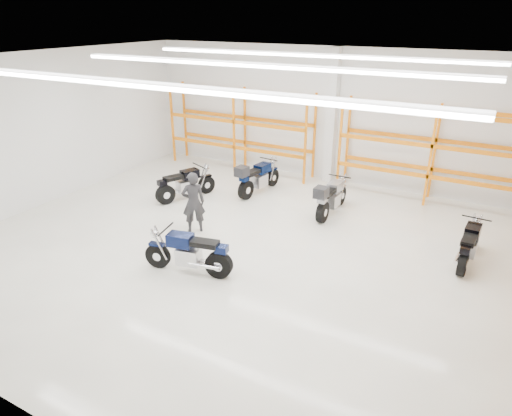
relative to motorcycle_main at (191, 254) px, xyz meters
The scene contains 11 objects.
ground 1.73m from the motorcycle_main, 72.39° to the left, with size 14.00×14.00×0.00m, color beige.
room_shell 3.26m from the motorcycle_main, 72.65° to the left, with size 14.02×12.02×4.51m.
motorcycle_main is the anchor object (origin of this frame).
motorcycle_back_a 4.56m from the motorcycle_main, 129.28° to the left, with size 1.03×1.97×1.03m.
motorcycle_back_b 5.14m from the motorcycle_main, 102.20° to the left, with size 0.73×2.20×1.13m.
motorcycle_back_c 4.83m from the motorcycle_main, 70.49° to the left, with size 0.69×2.16×1.11m.
motorcycle_back_d 6.44m from the motorcycle_main, 32.46° to the left, with size 0.66×2.00×0.98m.
standing_man 2.21m from the motorcycle_main, 124.23° to the left, with size 0.61×0.40×1.68m, color black.
structural_column 7.63m from the motorcycle_main, 86.12° to the left, with size 0.32×0.32×4.50m, color white.
pallet_racking_back_left 7.74m from the motorcycle_main, 112.31° to the left, with size 5.67×0.87×3.00m.
pallet_racking_back_right 8.17m from the motorcycle_main, 61.08° to the left, with size 5.67×0.87×3.00m.
Camera 1 is at (5.09, -8.79, 5.48)m, focal length 32.00 mm.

